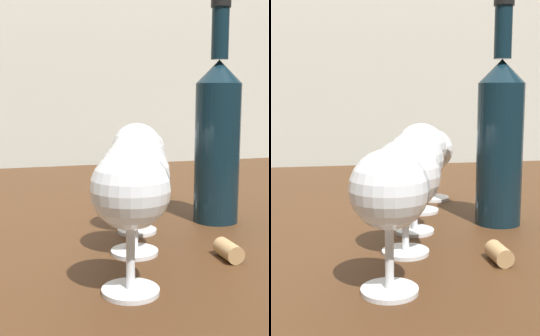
% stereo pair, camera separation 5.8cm
% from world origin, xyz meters
% --- Properties ---
extents(dining_table, '(1.55, 0.98, 0.71)m').
position_xyz_m(dining_table, '(0.00, 0.00, 0.64)').
color(dining_table, '#472B16').
rests_on(dining_table, ground_plane).
extents(wine_glass_white, '(0.08, 0.08, 0.15)m').
position_xyz_m(wine_glass_white, '(0.04, -0.37, 0.81)').
color(wine_glass_white, white).
rests_on(wine_glass_white, dining_table).
extents(wine_glass_cabernet, '(0.09, 0.09, 0.14)m').
position_xyz_m(wine_glass_cabernet, '(0.07, -0.26, 0.80)').
color(wine_glass_cabernet, white).
rests_on(wine_glass_cabernet, dining_table).
extents(wine_glass_amber, '(0.08, 0.08, 0.15)m').
position_xyz_m(wine_glass_amber, '(0.10, -0.17, 0.81)').
color(wine_glass_amber, white).
rests_on(wine_glass_amber, dining_table).
extents(wine_glass_rose, '(0.08, 0.08, 0.15)m').
position_xyz_m(wine_glass_rose, '(0.14, -0.06, 0.81)').
color(wine_glass_rose, white).
rests_on(wine_glass_rose, dining_table).
extents(wine_glass_chardonnay, '(0.08, 0.08, 0.13)m').
position_xyz_m(wine_glass_chardonnay, '(0.18, 0.04, 0.80)').
color(wine_glass_chardonnay, white).
rests_on(wine_glass_chardonnay, dining_table).
extents(wine_bottle, '(0.07, 0.07, 0.34)m').
position_xyz_m(wine_bottle, '(0.24, -0.15, 0.84)').
color(wine_bottle, '#0F232D').
rests_on(wine_bottle, dining_table).
extents(cork, '(0.02, 0.04, 0.02)m').
position_xyz_m(cork, '(0.18, -0.31, 0.72)').
color(cork, tan).
rests_on(cork, dining_table).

